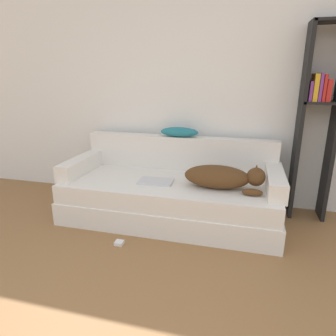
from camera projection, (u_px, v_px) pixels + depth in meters
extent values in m
cube|color=white|center=(204.00, 78.00, 3.13)|extent=(8.02, 0.06, 2.70)
cube|color=silver|center=(171.00, 207.00, 3.02)|extent=(2.08, 0.93, 0.22)
cube|color=silver|center=(170.00, 189.00, 2.95)|extent=(2.04, 0.89, 0.18)
cube|color=silver|center=(179.00, 153.00, 3.24)|extent=(2.04, 0.15, 0.36)
cube|color=silver|center=(81.00, 165.00, 3.13)|extent=(0.15, 0.74, 0.16)
cube|color=silver|center=(275.00, 181.00, 2.66)|extent=(0.15, 0.74, 0.16)
ellipsoid|color=#513319|center=(217.00, 177.00, 2.69)|extent=(0.59, 0.26, 0.21)
sphere|color=#513319|center=(256.00, 177.00, 2.60)|extent=(0.16, 0.16, 0.16)
cone|color=#513319|center=(257.00, 172.00, 2.54)|extent=(0.06, 0.06, 0.07)
cone|color=#513319|center=(257.00, 169.00, 2.62)|extent=(0.06, 0.06, 0.07)
ellipsoid|color=#513319|center=(252.00, 192.00, 2.53)|extent=(0.18, 0.07, 0.06)
cube|color=silver|center=(156.00, 181.00, 2.86)|extent=(0.33, 0.22, 0.02)
ellipsoid|color=teal|center=(179.00, 132.00, 3.16)|extent=(0.41, 0.17, 0.10)
cube|color=black|center=(299.00, 126.00, 2.86)|extent=(0.04, 0.26, 1.84)
cube|color=black|center=(334.00, 127.00, 2.79)|extent=(0.04, 0.26, 1.84)
cube|color=black|center=(332.00, 21.00, 2.56)|extent=(0.32, 0.26, 0.02)
cube|color=black|center=(320.00, 102.00, 2.76)|extent=(0.32, 0.26, 0.02)
cube|color=#753384|center=(309.00, 91.00, 2.74)|extent=(0.03, 0.20, 0.18)
cube|color=gold|center=(314.00, 87.00, 2.72)|extent=(0.04, 0.20, 0.24)
cube|color=#753384|center=(319.00, 87.00, 2.71)|extent=(0.03, 0.20, 0.25)
cube|color=red|center=(323.00, 88.00, 2.71)|extent=(0.03, 0.20, 0.24)
cube|color=red|center=(327.00, 90.00, 2.70)|extent=(0.04, 0.20, 0.19)
cube|color=silver|center=(119.00, 243.00, 2.55)|extent=(0.07, 0.07, 0.03)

